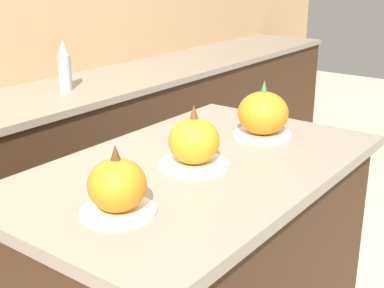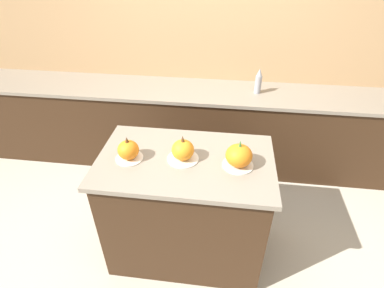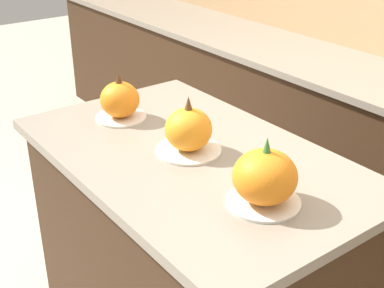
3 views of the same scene
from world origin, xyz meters
The scene contains 4 objects.
kitchen_island centered at (0.00, 0.00, 0.48)m, with size 1.21×0.73×0.95m.
pumpkin_cake_left centered at (-0.38, -0.04, 1.02)m, with size 0.19×0.19×0.17m.
pumpkin_cake_center centered at (-0.02, 0.00, 1.02)m, with size 0.21×0.21×0.19m.
pumpkin_cake_right centered at (0.35, -0.02, 1.03)m, with size 0.20×0.20×0.20m.
Camera 3 is at (1.22, -0.91, 1.73)m, focal length 50.00 mm.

